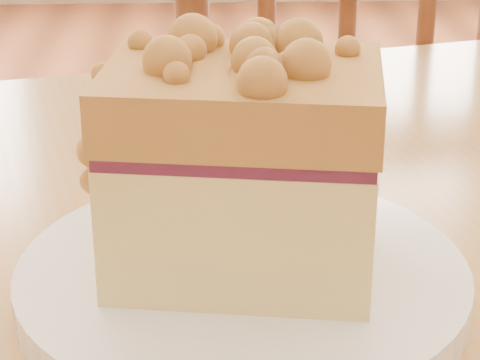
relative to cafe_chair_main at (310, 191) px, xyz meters
name	(u,v)px	position (x,y,z in m)	size (l,w,h in m)	color
cafe_chair_main	(310,191)	(0.00, 0.00, 0.00)	(0.47, 0.47, 0.94)	#5A2C18
plate	(242,283)	(-0.12, -0.73, 0.28)	(0.24, 0.24, 0.02)	white
cake_slice	(243,160)	(-0.12, -0.73, 0.35)	(0.15, 0.12, 0.12)	#E5D781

